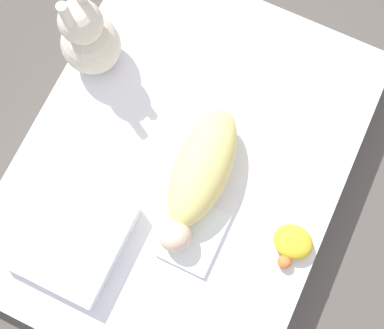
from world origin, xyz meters
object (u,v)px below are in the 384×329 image
bunny_plush (88,39)px  swaddled_baby (200,173)px  pillow (70,235)px  turtle_plush (292,244)px

bunny_plush → swaddled_baby: bearing=65.0°
swaddled_baby → pillow: swaddled_baby is taller
swaddled_baby → pillow: 0.46m
turtle_plush → pillow: bearing=-67.0°
bunny_plush → turtle_plush: (0.32, 0.88, -0.11)m
swaddled_baby → turtle_plush: swaddled_baby is taller
pillow → bunny_plush: size_ratio=0.88×
bunny_plush → turtle_plush: size_ratio=2.66×
swaddled_baby → bunny_plush: 0.58m
bunny_plush → turtle_plush: bearing=70.3°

